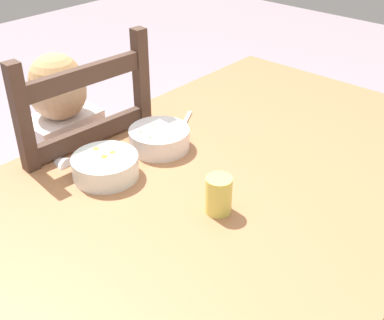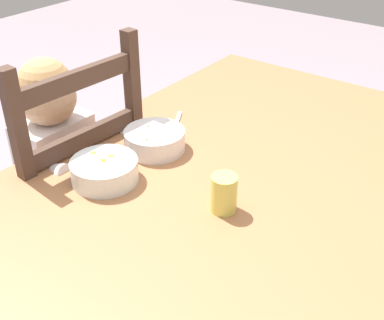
{
  "view_description": "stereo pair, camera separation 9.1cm",
  "coord_description": "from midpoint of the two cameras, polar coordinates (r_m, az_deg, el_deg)",
  "views": [
    {
      "loc": [
        -0.84,
        -0.63,
        1.42
      ],
      "look_at": [
        -0.05,
        0.07,
        0.76
      ],
      "focal_mm": 46.32,
      "sensor_mm": 36.0,
      "label": 1
    },
    {
      "loc": [
        -0.9,
        -0.56,
        1.42
      ],
      "look_at": [
        -0.05,
        0.07,
        0.76
      ],
      "focal_mm": 46.32,
      "sensor_mm": 36.0,
      "label": 2
    }
  ],
  "objects": [
    {
      "name": "dining_table",
      "position": [
        1.32,
        5.77,
        -5.24
      ],
      "size": [
        1.56,
        0.98,
        0.71
      ],
      "color": "#A66D46",
      "rests_on": "ground"
    },
    {
      "name": "dining_chair",
      "position": [
        1.67,
        -11.58,
        -4.06
      ],
      "size": [
        0.45,
        0.45,
        1.01
      ],
      "color": "#493328",
      "rests_on": "ground"
    },
    {
      "name": "child_figure",
      "position": [
        1.58,
        -12.05,
        0.6
      ],
      "size": [
        0.32,
        0.31,
        0.94
      ],
      "color": "white",
      "rests_on": "ground"
    },
    {
      "name": "bowl_of_peas",
      "position": [
        1.38,
        -2.02,
        2.45
      ],
      "size": [
        0.17,
        0.17,
        0.06
      ],
      "color": "white",
      "rests_on": "dining_table"
    },
    {
      "name": "bowl_of_carrots",
      "position": [
        1.27,
        -7.93,
        -0.72
      ],
      "size": [
        0.17,
        0.17,
        0.06
      ],
      "color": "white",
      "rests_on": "dining_table"
    },
    {
      "name": "spoon",
      "position": [
        1.51,
        0.74,
        4.05
      ],
      "size": [
        0.13,
        0.09,
        0.01
      ],
      "color": "silver",
      "rests_on": "dining_table"
    },
    {
      "name": "drinking_cup",
      "position": [
        1.13,
        5.4,
        -4.09
      ],
      "size": [
        0.06,
        0.06,
        0.09
      ],
      "primitive_type": "cylinder",
      "color": "#DED85E",
      "rests_on": "dining_table"
    }
  ]
}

